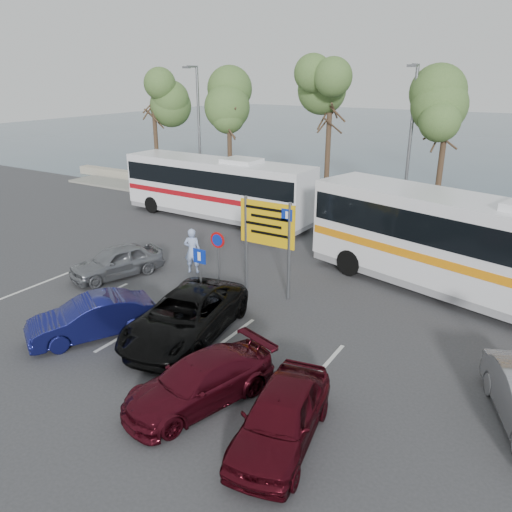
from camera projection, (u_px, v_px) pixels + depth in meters
The scene contains 23 objects.
ground at pixel (192, 320), 16.59m from camera, with size 120.00×120.00×0.00m, color #343437.
kerb_strip at pixel (349, 219), 27.76m from camera, with size 44.00×2.40×0.15m, color gray.
seawall at pixel (362, 208), 29.28m from camera, with size 48.00×0.80×0.60m, color #A69D84.
sea at pixel (482, 136), 64.57m from camera, with size 140.00×140.00×0.00m, color #3D5262.
tree_far_left at pixel (153, 96), 32.48m from camera, with size 3.20×3.20×7.60m.
tree_left at pixel (229, 104), 29.64m from camera, with size 3.20×3.20×7.20m.
tree_mid at pixel (330, 95), 26.22m from camera, with size 3.20×3.20×8.00m.
tree_right at pixel (448, 109), 23.44m from camera, with size 3.20×3.20×7.40m.
street_lamp_left at pixel (198, 127), 30.73m from camera, with size 0.45×1.15×8.01m.
street_lamp_right at pixel (410, 141), 24.34m from camera, with size 0.45×1.15×8.01m.
direction_sign at pixel (267, 231), 17.81m from camera, with size 2.20×0.12×3.60m.
sign_no_stop at pixel (218, 252), 18.25m from camera, with size 0.60×0.08×2.35m.
sign_parking at pixel (200, 271), 16.81m from camera, with size 0.50×0.07×2.25m.
lane_markings at pixel (146, 324), 16.35m from camera, with size 12.02×4.20×0.01m, color silver, non-canonical shape.
coach_bus_left at pixel (217, 190), 27.61m from camera, with size 11.41×2.81×3.53m.
coach_bus_right at pixel (474, 253), 17.48m from camera, with size 12.78×5.92×3.90m.
car_silver_a at pixel (117, 261), 20.03m from camera, with size 1.50×3.72×1.27m, color slate.
car_blue at pixel (92, 317), 15.42m from camera, with size 1.34×3.83×1.26m, color #10134C.
car_maroon at pixel (200, 381), 12.31m from camera, with size 1.64×4.04×1.17m, color #440B15.
car_red at pixel (281, 416), 10.96m from camera, with size 1.54×3.82×1.30m, color #400911.
suv_black at pixel (185, 316), 15.37m from camera, with size 2.34×5.07×1.41m, color black.
pedestrian_near at pixel (192, 251), 20.30m from camera, with size 0.69×0.45×1.88m, color #95A9D8.
pedestrian_far at pixel (502, 286), 17.32m from camera, with size 0.76×0.60×1.57m, color #31394A.
Camera 1 is at (9.57, -11.52, 7.74)m, focal length 35.00 mm.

